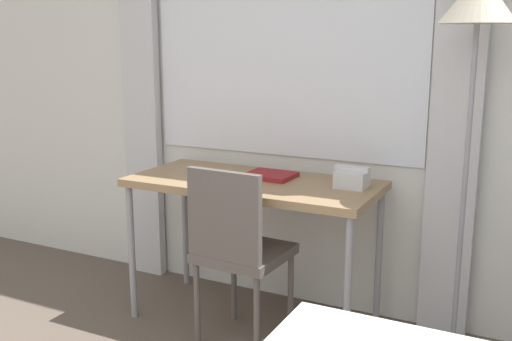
# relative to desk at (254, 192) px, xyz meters

# --- Properties ---
(wall_back_with_window) EXTENTS (5.42, 0.13, 2.70)m
(wall_back_with_window) POSITION_rel_desk_xyz_m (0.19, 0.38, 0.64)
(wall_back_with_window) COLOR silver
(wall_back_with_window) RESTS_ON ground_plane
(desk) EXTENTS (1.28, 0.60, 0.78)m
(desk) POSITION_rel_desk_xyz_m (0.00, 0.00, 0.00)
(desk) COLOR #937551
(desk) RESTS_ON ground_plane
(desk_chair) EXTENTS (0.42, 0.42, 0.91)m
(desk_chair) POSITION_rel_desk_xyz_m (0.06, -0.29, -0.19)
(desk_chair) COLOR #59514C
(desk_chair) RESTS_ON ground_plane
(standing_lamp) EXTENTS (0.33, 0.33, 1.76)m
(standing_lamp) POSITION_rel_desk_xyz_m (1.02, 0.07, 0.73)
(standing_lamp) COLOR #4C4C51
(standing_lamp) RESTS_ON ground_plane
(telephone) EXTENTS (0.17, 0.14, 0.11)m
(telephone) POSITION_rel_desk_xyz_m (0.50, 0.08, 0.11)
(telephone) COLOR silver
(telephone) RESTS_ON desk
(book) EXTENTS (0.25, 0.21, 0.02)m
(book) POSITION_rel_desk_xyz_m (0.05, 0.09, 0.08)
(book) COLOR maroon
(book) RESTS_ON desk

